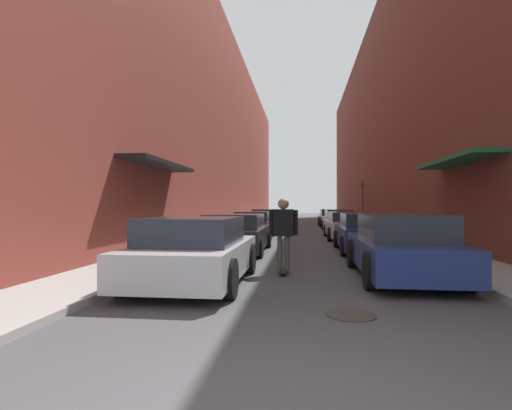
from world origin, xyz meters
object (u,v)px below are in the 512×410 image
parked_car_left_1 (236,234)px  parked_car_left_2 (254,225)px  parked_car_right_0 (401,247)px  traffic_light (363,197)px  parked_car_right_2 (348,226)px  parked_car_right_3 (338,221)px  manhole_cover (351,315)px  parked_car_right_1 (367,233)px  skateboarder (283,227)px  parked_car_right_4 (331,218)px  parked_car_left_3 (266,220)px  parked_car_left_4 (274,218)px  parked_car_left_0 (195,252)px

parked_car_left_1 → parked_car_left_2: bearing=91.0°
parked_car_right_0 → traffic_light: (2.49, 22.47, 1.54)m
parked_car_right_2 → traffic_light: 12.52m
parked_car_right_0 → parked_car_right_3: parked_car_right_0 is taller
parked_car_right_2 → manhole_cover: size_ratio=6.79×
parked_car_right_1 → skateboarder: (-2.59, -4.68, 0.43)m
parked_car_right_0 → parked_car_right_2: bearing=89.7°
parked_car_right_4 → parked_car_right_0: bearing=-90.2°
parked_car_left_3 → parked_car_right_1: (4.43, -10.91, -0.02)m
parked_car_left_4 → manhole_cover: 25.03m
parked_car_right_1 → parked_car_right_3: (0.01, 11.07, 0.01)m
parked_car_left_3 → parked_car_right_4: bearing=54.4°
parked_car_left_4 → parked_car_right_1: bearing=-75.5°
parked_car_left_1 → manhole_cover: size_ratio=6.82×
parked_car_right_0 → parked_car_left_2: bearing=113.4°
parked_car_right_4 → skateboarder: size_ratio=2.55×
parked_car_right_2 → parked_car_right_3: 5.71m
parked_car_left_1 → skateboarder: bearing=-66.4°
parked_car_left_3 → parked_car_left_4: 5.95m
parked_car_left_0 → parked_car_right_2: size_ratio=0.87×
skateboarder → manhole_cover: 3.65m
parked_car_left_3 → parked_car_right_0: parked_car_right_0 is taller
parked_car_left_1 → parked_car_right_4: size_ratio=1.10×
parked_car_left_2 → parked_car_right_1: 6.87m
parked_car_left_2 → parked_car_right_1: size_ratio=0.98×
parked_car_right_3 → manhole_cover: parked_car_right_3 is taller
parked_car_right_3 → parked_car_right_4: (-0.02, 6.00, -0.01)m
parked_car_right_3 → manhole_cover: 19.13m
parked_car_left_0 → parked_car_right_0: bearing=14.9°
manhole_cover → traffic_light: bearing=81.3°
skateboarder → parked_car_left_2: bearing=100.7°
parked_car_right_1 → manhole_cover: parked_car_right_1 is taller
skateboarder → parked_car_right_2: bearing=75.7°
manhole_cover → parked_car_right_1: bearing=79.5°
parked_car_right_1 → parked_car_right_4: parked_car_right_4 is taller
parked_car_left_2 → traffic_light: traffic_light is taller
parked_car_left_1 → skateboarder: skateboarder is taller
parked_car_right_3 → skateboarder: size_ratio=2.65×
skateboarder → parked_car_right_4: bearing=83.2°
parked_car_right_1 → skateboarder: skateboarder is taller
parked_car_left_4 → skateboarder: size_ratio=2.73×
parked_car_left_2 → parked_car_left_3: 5.69m
parked_car_left_4 → parked_car_right_3: size_ratio=1.03×
parked_car_left_4 → parked_car_right_4: parked_car_right_4 is taller
parked_car_right_0 → parked_car_right_4: bearing=89.8°
parked_car_left_3 → parked_car_right_0: 16.43m
parked_car_left_0 → parked_car_right_4: size_ratio=0.95×
parked_car_left_1 → parked_car_left_4: parked_car_left_1 is taller
parked_car_right_2 → manhole_cover: bearing=-96.2°
parked_car_right_1 → parked_car_left_4: bearing=104.5°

